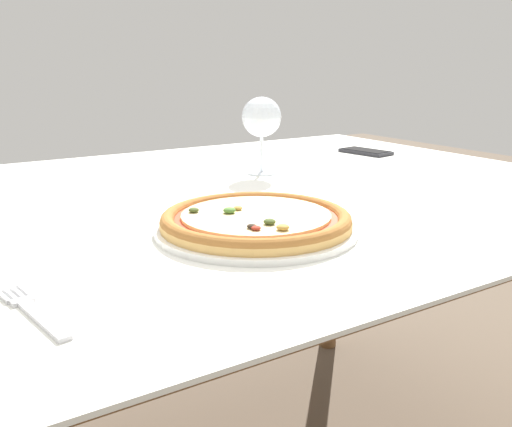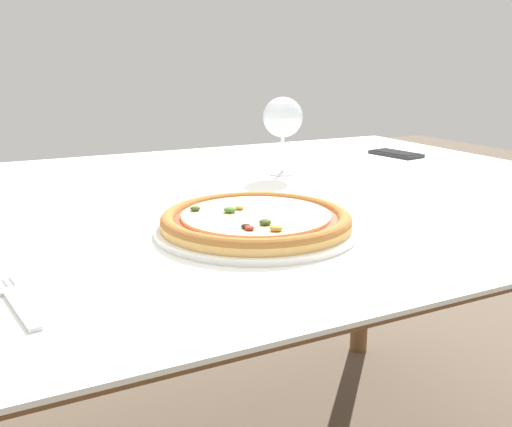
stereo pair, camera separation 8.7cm
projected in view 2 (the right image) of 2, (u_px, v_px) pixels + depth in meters
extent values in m
cube|color=brown|center=(266.00, 201.00, 1.18)|extent=(1.37, 1.07, 0.04)
cube|color=silver|center=(266.00, 191.00, 1.17)|extent=(1.47, 1.17, 0.01)
cylinder|color=brown|center=(363.00, 256.00, 1.96)|extent=(0.06, 0.06, 0.71)
cylinder|color=white|center=(256.00, 229.00, 0.88)|extent=(0.31, 0.31, 0.01)
cylinder|color=tan|center=(256.00, 222.00, 0.88)|extent=(0.29, 0.29, 0.01)
torus|color=#A3662D|center=(256.00, 219.00, 0.88)|extent=(0.29, 0.29, 0.02)
cylinder|color=#BC381E|center=(256.00, 218.00, 0.88)|extent=(0.25, 0.25, 0.00)
cylinder|color=beige|center=(256.00, 215.00, 0.88)|extent=(0.23, 0.23, 0.00)
ellipsoid|color=#BC9342|center=(239.00, 207.00, 0.90)|extent=(0.01, 0.01, 0.01)
ellipsoid|color=#425123|center=(195.00, 208.00, 0.89)|extent=(0.02, 0.02, 0.01)
ellipsoid|color=#4C7A33|center=(230.00, 210.00, 0.88)|extent=(0.02, 0.02, 0.01)
ellipsoid|color=#425123|center=(265.00, 222.00, 0.81)|extent=(0.02, 0.02, 0.01)
ellipsoid|color=#BC9342|center=(276.00, 228.00, 0.79)|extent=(0.02, 0.02, 0.01)
ellipsoid|color=#A83323|center=(250.00, 228.00, 0.79)|extent=(0.01, 0.01, 0.01)
ellipsoid|color=#2D2319|center=(246.00, 226.00, 0.80)|extent=(0.01, 0.01, 0.01)
cube|color=silver|center=(22.00, 310.00, 0.60)|extent=(0.03, 0.11, 0.00)
cube|color=silver|center=(9.00, 291.00, 0.65)|extent=(0.03, 0.02, 0.00)
cube|color=silver|center=(0.00, 284.00, 0.67)|extent=(0.01, 0.05, 0.00)
cube|color=silver|center=(7.00, 283.00, 0.68)|extent=(0.01, 0.05, 0.00)
cube|color=silver|center=(14.00, 281.00, 0.68)|extent=(0.01, 0.05, 0.00)
cylinder|color=silver|center=(282.00, 173.00, 1.33)|extent=(0.07, 0.07, 0.00)
cylinder|color=silver|center=(282.00, 153.00, 1.32)|extent=(0.01, 0.01, 0.09)
sphere|color=silver|center=(283.00, 117.00, 1.30)|extent=(0.09, 0.09, 0.09)
cube|color=#232328|center=(396.00, 154.00, 1.58)|extent=(0.09, 0.15, 0.01)
cube|color=black|center=(396.00, 152.00, 1.58)|extent=(0.08, 0.14, 0.00)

